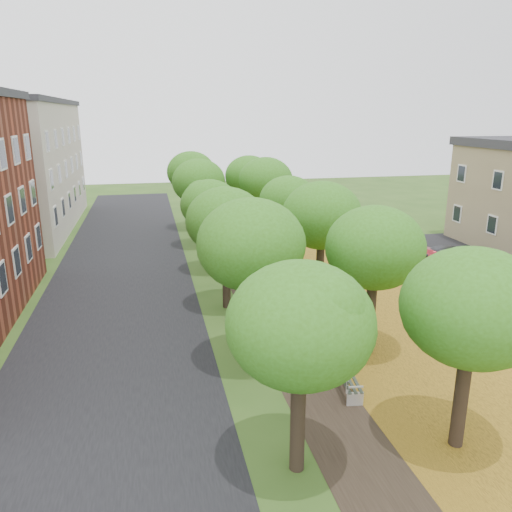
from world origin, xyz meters
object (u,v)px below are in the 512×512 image
car_red (433,260)px  car_white (395,240)px  bench (346,379)px  car_grey (455,259)px

car_red → car_white: 5.35m
bench → car_red: 15.74m
bench → car_red: (10.41, 11.80, 0.22)m
bench → car_grey: (11.63, 11.42, 0.28)m
car_red → car_white: (0.23, 5.34, -0.09)m
car_white → car_grey: bearing=-177.6°
bench → car_red: size_ratio=0.48×
car_red → car_grey: car_grey is taller
car_red → car_white: bearing=-18.0°
car_red → car_white: car_red is taller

